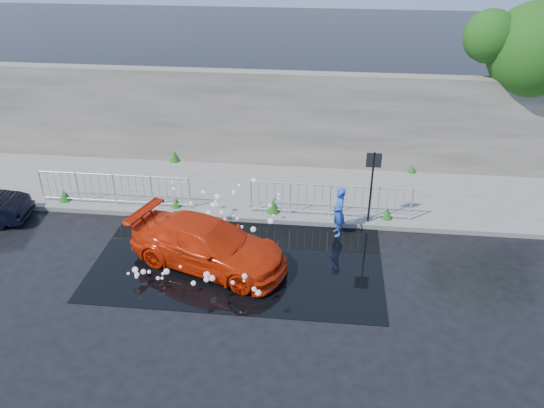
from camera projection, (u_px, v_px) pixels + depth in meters
The scene contains 13 objects.
ground at pixel (216, 276), 14.30m from camera, with size 90.00×90.00×0.00m, color black.
pavement at pixel (244, 189), 18.61m from camera, with size 30.00×4.00×0.15m, color #62615D.
curb at pixel (234, 218), 16.87m from camera, with size 30.00×0.25×0.16m, color #62615D.
retaining_wall at pixel (252, 118), 19.63m from camera, with size 30.00×0.60×3.50m, color #525045.
puddle at pixel (240, 256), 15.12m from camera, with size 8.00×5.00×0.01m, color black.
sign_post at pixel (372, 176), 15.76m from camera, with size 0.45×0.06×2.50m.
tree at pixel (538, 46), 17.53m from camera, with size 4.89×3.13×6.21m.
railing_left at pixel (114, 188), 17.24m from camera, with size 5.05×0.05×1.10m.
railing_right at pixel (330, 199), 16.57m from camera, with size 5.05×0.05×1.10m.
weeds at pixel (229, 189), 18.06m from camera, with size 12.17×3.93×0.45m.
water_spray at pixel (210, 232), 15.08m from camera, with size 3.58×5.63×1.10m.
red_car at pixel (208, 245), 14.49m from camera, with size 1.82×4.48×1.30m, color red.
person at pixel (339, 212), 15.79m from camera, with size 0.57×0.37×1.56m, color blue.
Camera 1 is at (2.77, -11.31, 8.67)m, focal length 35.00 mm.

